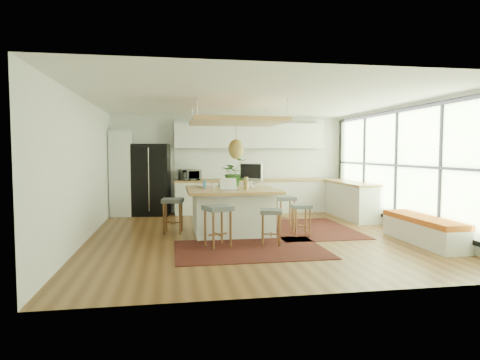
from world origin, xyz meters
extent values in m
plane|color=#563318|center=(0.00, 0.00, 0.00)|extent=(7.00, 7.00, 0.00)
plane|color=white|center=(0.00, 0.00, 2.70)|extent=(7.00, 7.00, 0.00)
plane|color=silver|center=(0.00, 3.50, 1.35)|extent=(6.50, 0.00, 6.50)
plane|color=silver|center=(0.00, -3.50, 1.35)|extent=(6.50, 0.00, 6.50)
plane|color=silver|center=(-3.25, 0.00, 1.35)|extent=(0.00, 7.00, 7.00)
plane|color=silver|center=(3.25, 0.00, 1.35)|extent=(0.00, 7.00, 7.00)
cube|color=silver|center=(-2.95, 3.18, 1.12)|extent=(0.55, 0.60, 2.25)
cube|color=silver|center=(0.55, 3.18, 0.44)|extent=(4.20, 0.60, 0.88)
cube|color=olive|center=(0.55, 3.18, 0.90)|extent=(4.24, 0.64, 0.05)
cube|color=white|center=(0.55, 3.48, 1.35)|extent=(4.20, 0.02, 0.80)
cube|color=silver|center=(0.55, 3.32, 2.15)|extent=(4.20, 0.34, 0.70)
cube|color=silver|center=(2.93, 2.00, 0.44)|extent=(0.60, 2.50, 0.88)
cube|color=olive|center=(2.93, 2.00, 0.90)|extent=(0.64, 2.54, 0.05)
cube|color=black|center=(-0.30, -1.16, 0.01)|extent=(2.60, 1.80, 0.01)
cube|color=black|center=(1.35, 0.54, 0.01)|extent=(1.80, 2.60, 0.01)
imported|color=#A5A5AA|center=(-1.13, 3.18, 1.10)|extent=(0.59, 0.44, 0.36)
imported|color=#1E4C19|center=(-0.27, 0.99, 1.17)|extent=(0.81, 0.83, 0.49)
imported|color=beige|center=(-1.02, 0.83, 0.96)|extent=(0.27, 0.27, 0.05)
cylinder|color=#317EC4|center=(-0.94, 0.54, 1.03)|extent=(0.07, 0.07, 0.19)
cylinder|color=silver|center=(-0.79, 0.29, 1.03)|extent=(0.07, 0.07, 0.19)
cylinder|color=olive|center=(-0.14, 0.14, 1.03)|extent=(0.07, 0.07, 0.19)
cylinder|color=beige|center=(-0.04, 0.49, 1.03)|extent=(0.07, 0.07, 0.19)
cylinder|color=#457355|center=(-0.59, 0.69, 1.03)|extent=(0.07, 0.07, 0.19)
camera|label=1|loc=(-1.64, -8.05, 1.68)|focal=30.75mm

